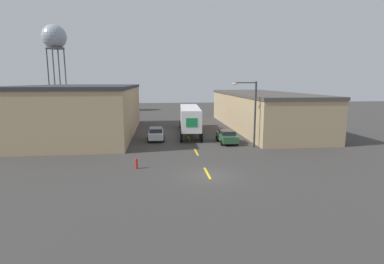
# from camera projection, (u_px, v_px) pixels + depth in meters

# --- Properties ---
(ground_plane) EXTENTS (160.00, 160.00, 0.00)m
(ground_plane) POSITION_uv_depth(u_px,v_px,m) (209.00, 176.00, 23.17)
(ground_plane) COLOR #3D3A38
(road_centerline) EXTENTS (0.20, 17.50, 0.01)m
(road_centerline) POSITION_uv_depth(u_px,v_px,m) (196.00, 152.00, 31.00)
(road_centerline) COLOR yellow
(road_centerline) RESTS_ON ground_plane
(warehouse_left) EXTENTS (14.06, 24.14, 6.70)m
(warehouse_left) POSITION_uv_depth(u_px,v_px,m) (82.00, 110.00, 40.71)
(warehouse_left) COLOR tan
(warehouse_left) RESTS_ON ground_plane
(warehouse_right) EXTENTS (9.67, 29.42, 5.54)m
(warehouse_right) POSITION_uv_depth(u_px,v_px,m) (261.00, 110.00, 46.63)
(warehouse_right) COLOR tan
(warehouse_right) RESTS_ON ground_plane
(semi_truck) EXTENTS (3.53, 14.22, 3.82)m
(semi_truck) POSITION_uv_depth(u_px,v_px,m) (190.00, 117.00, 41.68)
(semi_truck) COLOR #B21919
(semi_truck) RESTS_ON ground_plane
(parked_car_left_far) EXTENTS (2.01, 4.53, 1.55)m
(parked_car_left_far) POSITION_uv_depth(u_px,v_px,m) (156.00, 134.00, 37.27)
(parked_car_left_far) COLOR silver
(parked_car_left_far) RESTS_ON ground_plane
(parked_car_right_mid) EXTENTS (2.01, 4.53, 1.55)m
(parked_car_right_mid) POSITION_uv_depth(u_px,v_px,m) (227.00, 136.00, 35.49)
(parked_car_right_mid) COLOR #2D5B38
(parked_car_right_mid) RESTS_ON ground_plane
(water_tower) EXTENTS (5.48, 5.48, 20.01)m
(water_tower) POSITION_uv_depth(u_px,v_px,m) (54.00, 38.00, 68.34)
(water_tower) COLOR #47474C
(water_tower) RESTS_ON ground_plane
(street_lamp) EXTENTS (2.70, 0.32, 7.24)m
(street_lamp) POSITION_uv_depth(u_px,v_px,m) (252.00, 109.00, 32.52)
(street_lamp) COLOR #2D2D30
(street_lamp) RESTS_ON ground_plane
(fire_hydrant) EXTENTS (0.22, 0.22, 0.90)m
(fire_hydrant) POSITION_uv_depth(u_px,v_px,m) (136.00, 163.00, 25.06)
(fire_hydrant) COLOR red
(fire_hydrant) RESTS_ON ground_plane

